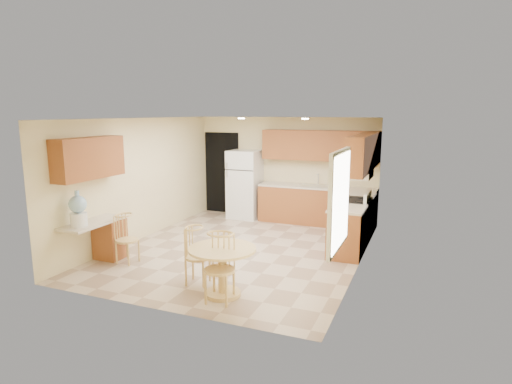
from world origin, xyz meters
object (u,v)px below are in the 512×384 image
at_px(chair_table_b, 216,263).
at_px(stove, 352,221).
at_px(dining_table, 222,264).
at_px(refrigerator, 245,184).
at_px(chair_table_a, 195,251).
at_px(chair_desk, 124,235).
at_px(water_crock, 78,210).

bearing_deg(chair_table_b, stove, -115.43).
bearing_deg(dining_table, chair_table_b, -79.91).
height_order(refrigerator, chair_table_a, refrigerator).
distance_m(chair_desk, water_crock, 0.87).
distance_m(dining_table, chair_table_a, 0.58).
relative_size(chair_desk, water_crock, 1.44).
bearing_deg(dining_table, chair_table_a, 163.32).
bearing_deg(stove, chair_table_a, -121.55).
bearing_deg(chair_table_a, dining_table, 65.33).
bearing_deg(chair_desk, refrigerator, 173.95).
height_order(dining_table, chair_desk, chair_desk).
xyz_separation_m(refrigerator, chair_table_b, (1.62, -4.69, -0.26)).
relative_size(refrigerator, chair_desk, 1.97).
bearing_deg(chair_table_a, water_crock, -93.33).
xyz_separation_m(chair_table_b, chair_desk, (-2.22, 0.81, -0.07)).
height_order(chair_table_a, chair_table_b, chair_table_b).
height_order(stove, dining_table, stove).
bearing_deg(stove, chair_table_b, -109.92).
bearing_deg(chair_table_a, refrigerator, -174.53).
bearing_deg(refrigerator, chair_table_b, -70.99).
height_order(refrigerator, stove, refrigerator).
bearing_deg(refrigerator, chair_desk, -98.78).
bearing_deg(refrigerator, dining_table, -70.45).
distance_m(stove, dining_table, 3.45).
bearing_deg(water_crock, refrigerator, 76.62).
height_order(stove, chair_table_a, stove).
bearing_deg(chair_table_b, refrigerator, -76.50).
xyz_separation_m(refrigerator, dining_table, (1.57, -4.41, -0.38)).
relative_size(dining_table, chair_table_b, 1.00).
relative_size(chair_table_b, chair_desk, 1.13).
xyz_separation_m(stove, chair_table_a, (-1.86, -3.03, 0.07)).
bearing_deg(chair_table_a, stove, 140.45).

